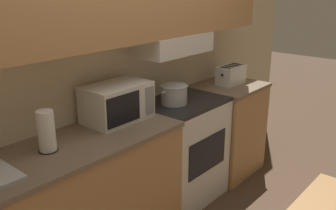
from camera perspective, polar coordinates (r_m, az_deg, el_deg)
wall_back at (r=2.80m, az=-7.96°, el=10.61°), size 5.59×0.38×2.55m
lower_counter_right_stub at (r=3.88m, az=8.90°, el=-3.50°), size 0.67×0.60×0.93m
stove_range at (r=3.35m, az=2.16°, el=-6.96°), size 0.74×0.55×0.93m
cooking_pot at (r=3.09m, az=0.91°, el=1.73°), size 0.31×0.23×0.16m
microwave at (r=2.73m, az=-7.75°, el=0.41°), size 0.48×0.31×0.27m
toaster at (r=3.75m, az=9.57°, el=4.60°), size 0.32×0.17×0.18m
paper_towel_roll at (r=2.33m, az=-18.04°, el=-3.85°), size 0.12×0.12×0.25m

